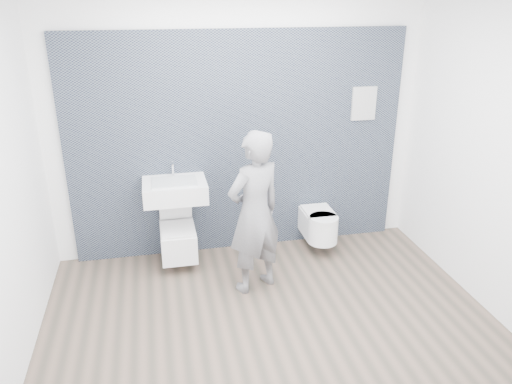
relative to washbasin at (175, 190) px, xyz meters
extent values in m
plane|color=brown|center=(0.72, -1.20, -0.85)|extent=(4.00, 4.00, 0.00)
plane|color=white|center=(0.72, 0.30, 0.55)|extent=(4.00, 0.00, 4.00)
plane|color=white|center=(0.72, -2.70, 0.55)|extent=(4.00, 0.00, 4.00)
plane|color=white|center=(-1.28, -1.20, 0.55)|extent=(0.00, 3.00, 3.00)
plane|color=white|center=(2.72, -1.20, 0.55)|extent=(0.00, 3.00, 3.00)
cube|color=black|center=(0.72, 0.27, -0.85)|extent=(3.60, 0.06, 2.40)
cube|color=white|center=(0.00, 0.00, -0.01)|extent=(0.64, 0.48, 0.19)
cube|color=silver|center=(0.00, -0.02, 0.09)|extent=(0.45, 0.32, 0.03)
cylinder|color=silver|center=(0.00, 0.18, 0.17)|extent=(0.02, 0.02, 0.16)
cylinder|color=silver|center=(0.00, 0.13, 0.24)|extent=(0.02, 0.11, 0.02)
cylinder|color=silver|center=(0.00, 0.22, -0.17)|extent=(0.04, 0.04, 0.13)
cube|color=white|center=(0.00, -0.02, -0.59)|extent=(0.37, 0.53, 0.31)
cylinder|color=silver|center=(0.00, -0.06, -0.45)|extent=(0.26, 0.26, 0.03)
cube|color=white|center=(0.00, -0.06, -0.42)|extent=(0.35, 0.42, 0.02)
cube|color=white|center=(0.00, 0.13, -0.22)|extent=(0.35, 0.13, 0.37)
cube|color=silver|center=(0.00, 0.21, -0.70)|extent=(0.10, 0.06, 0.08)
cube|color=white|center=(1.57, 0.05, -0.55)|extent=(0.33, 0.39, 0.28)
cylinder|color=white|center=(1.57, -0.15, -0.55)|extent=(0.33, 0.33, 0.28)
cube|color=white|center=(1.57, 0.02, -0.40)|extent=(0.32, 0.37, 0.03)
cylinder|color=white|center=(1.57, -0.17, -0.40)|extent=(0.32, 0.32, 0.03)
cube|color=silver|center=(1.57, 0.21, -0.65)|extent=(0.09, 0.06, 0.08)
cube|color=white|center=(2.10, 0.23, -0.85)|extent=(0.27, 0.03, 0.37)
imported|color=gray|center=(0.70, -0.64, -0.05)|extent=(0.69, 0.59, 1.60)
camera|label=1|loc=(-0.18, -4.81, 1.89)|focal=35.00mm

